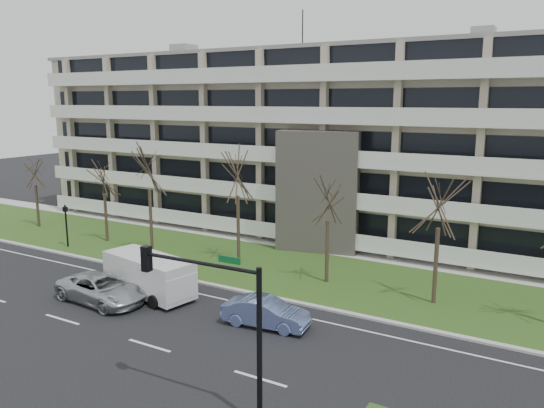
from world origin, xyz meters
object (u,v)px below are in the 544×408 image
Objects in this scene: silver_pickup at (102,289)px; blue_sedan at (266,312)px; traffic_signal at (217,312)px; pedestrian_signal at (66,220)px; white_van at (150,272)px.

silver_pickup is 1.27× the size of blue_sedan.
traffic_signal is at bearing -169.04° from blue_sedan.
traffic_signal reaches higher than pedestrian_signal.
traffic_signal reaches higher than white_van.
silver_pickup is 9.83m from blue_sedan.
traffic_signal is (10.34, -7.67, 2.48)m from white_van.
traffic_signal is at bearing -110.66° from silver_pickup.
white_van reaches higher than silver_pickup.
silver_pickup is 1.69× the size of pedestrian_signal.
pedestrian_signal reaches higher than white_van.
silver_pickup is 0.89× the size of white_van.
blue_sedan is at bearing -33.69° from pedestrian_signal.
white_van is 1.90× the size of pedestrian_signal.
white_van is 1.06× the size of traffic_signal.
white_van is (-8.02, 0.36, 0.67)m from blue_sedan.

